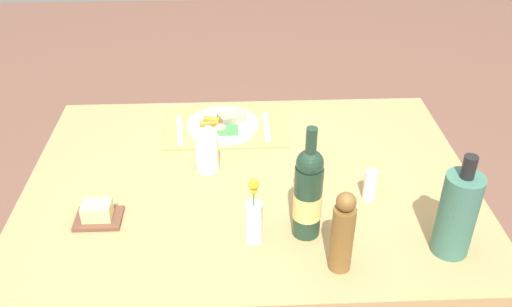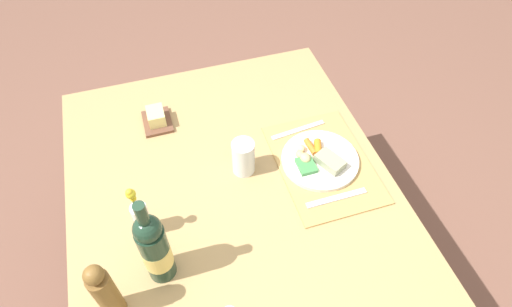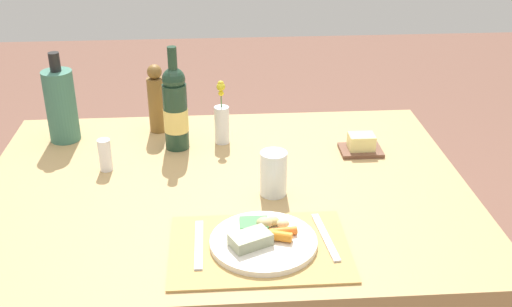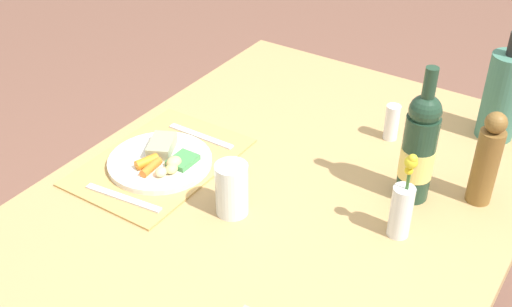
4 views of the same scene
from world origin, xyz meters
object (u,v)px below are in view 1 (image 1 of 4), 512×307
pepper_mill (343,233)px  dining_table (250,200)px  flower_vase (253,219)px  knife (180,130)px  butter_dish (98,214)px  salt_shaker (370,185)px  wine_bottle (308,194)px  fork (266,127)px  cooler_bottle (457,214)px  dinner_plate (223,125)px  water_tumbler (207,155)px

pepper_mill → dining_table: bearing=-61.5°
flower_vase → knife: bearing=-67.6°
butter_dish → salt_shaker: (-0.78, -0.07, 0.03)m
salt_shaker → wine_bottle: bearing=34.6°
knife → salt_shaker: (-0.59, 0.41, 0.04)m
dining_table → salt_shaker: 0.39m
fork → flower_vase: (0.07, 0.59, 0.07)m
butter_dish → salt_shaker: size_ratio=1.32×
dining_table → fork: size_ratio=6.89×
dining_table → cooler_bottle: cooler_bottle is taller
knife → butter_dish: 0.51m
butter_dish → cooler_bottle: 0.96m
fork → wine_bottle: wine_bottle is taller
dinner_plate → water_tumbler: (0.05, 0.25, 0.04)m
fork → water_tumbler: bearing=50.1°
wine_bottle → cooler_bottle: wine_bottle is taller
knife → dining_table: bearing=123.4°
fork → butter_dish: bearing=43.8°
water_tumbler → wine_bottle: wine_bottle is taller
salt_shaker → pepper_mill: (0.13, 0.28, 0.06)m
dinner_plate → flower_vase: (-0.08, 0.59, 0.06)m
flower_vase → butter_dish: bearing=-13.4°
dining_table → knife: size_ratio=6.74×
knife → cooler_bottle: size_ratio=0.70×
water_tumbler → salt_shaker: 0.51m
salt_shaker → cooler_bottle: cooler_bottle is taller
dinner_plate → fork: size_ratio=1.29×
dinner_plate → knife: dinner_plate is taller
butter_dish → wine_bottle: bearing=172.6°
water_tumbler → flower_vase: 0.37m
dinner_plate → wine_bottle: 0.62m
flower_vase → dinner_plate: bearing=-82.0°
water_tumbler → cooler_bottle: size_ratio=0.43×
dining_table → knife: knife is taller
pepper_mill → cooler_bottle: 0.30m
fork → flower_vase: 0.60m
knife → wine_bottle: (-0.38, 0.55, 0.12)m
knife → water_tumbler: size_ratio=1.62×
salt_shaker → cooler_bottle: 0.29m
knife → pepper_mill: bearing=117.4°
butter_dish → knife: bearing=-112.2°
dinner_plate → salt_shaker: size_ratio=2.63×
flower_vase → cooler_bottle: cooler_bottle is taller
dinner_plate → flower_vase: size_ratio=1.24×
pepper_mill → cooler_bottle: cooler_bottle is taller
dinner_plate → cooler_bottle: (-0.60, 0.65, 0.10)m
water_tumbler → wine_bottle: size_ratio=0.38×
pepper_mill → dinner_plate: bearing=-67.0°
dinner_plate → flower_vase: bearing=98.0°
dinner_plate → pepper_mill: size_ratio=1.11×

